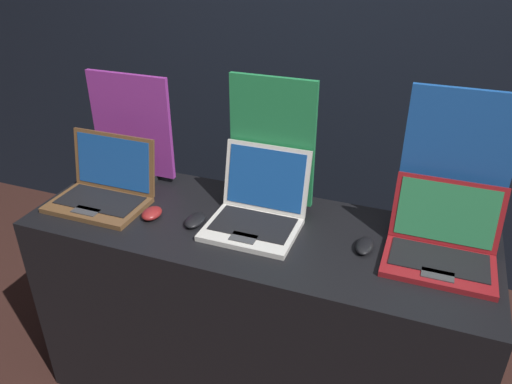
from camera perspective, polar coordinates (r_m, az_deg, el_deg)
wall_back at (r=2.74m, az=9.10°, el=18.52°), size 8.00×0.05×2.80m
display_counter at (r=2.12m, az=-0.15°, el=-13.89°), size 1.72×0.60×0.86m
laptop_front at (r=2.09m, az=-16.97°, el=0.46°), size 0.37×0.28×0.25m
mouse_front at (r=1.95m, az=-11.81°, el=-2.40°), size 0.07×0.10×0.04m
promo_stand_front at (r=2.19m, az=-13.98°, el=6.92°), size 0.37×0.07×0.46m
laptop_middle at (r=1.85m, az=0.18°, el=-1.95°), size 0.33×0.32×0.27m
mouse_middle at (r=1.88m, az=-6.96°, el=-3.23°), size 0.07×0.11×0.03m
promo_stand_middle at (r=1.89m, az=1.88°, el=5.20°), size 0.33×0.07×0.52m
laptop_back at (r=1.77m, az=20.45°, el=-5.61°), size 0.36×0.30×0.24m
mouse_back at (r=1.77m, az=12.31°, el=-6.01°), size 0.06×0.11×0.03m
promo_stand_back at (r=1.83m, az=21.74°, el=2.50°), size 0.36×0.07×0.54m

